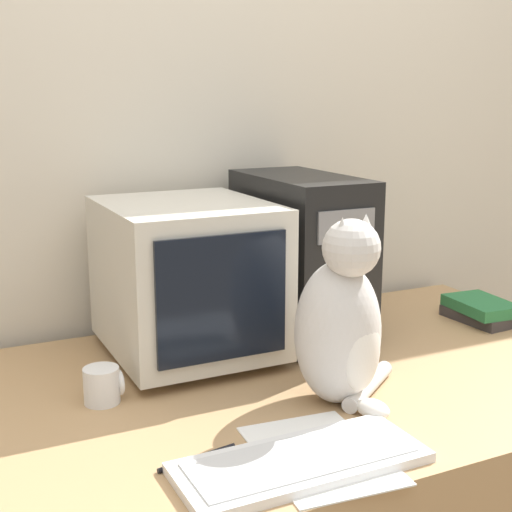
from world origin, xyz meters
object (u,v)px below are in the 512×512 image
Objects in this scene: book_stack at (480,310)px; mug at (103,385)px; keyboard at (301,462)px; pen at (197,458)px; crt_monitor at (187,278)px; cat at (342,325)px; computer_tower at (300,256)px.

book_stack is 2.59× the size of mug.
keyboard is 2.85× the size of pen.
mug is at bearing -144.83° from crt_monitor.
pen is at bearing -109.01° from crt_monitor.
crt_monitor is 1.11× the size of cat.
crt_monitor reaches higher than book_stack.
cat is 0.72m from book_stack.
computer_tower is (0.32, 0.02, 0.02)m from crt_monitor.
keyboard is 0.32m from cat.
computer_tower is 0.74m from pen.
keyboard is (-0.34, -0.61, -0.20)m from computer_tower.
book_stack is 1.35× the size of pen.
pen is 0.32m from mug.
pen is (-0.36, -0.10, -0.16)m from cat.
keyboard is at bearing -150.48° from book_stack.
crt_monitor is at bearing 101.80° from cat.
keyboard is at bearing -119.06° from computer_tower.
cat is 0.51m from mug.
keyboard is 0.18m from pen.
cat is at bearing -64.68° from crt_monitor.
computer_tower is 0.73m from keyboard.
book_stack is 1.07m from pen.
book_stack is at bearing 3.80° from mug.
keyboard reaches higher than pen.
mug reaches higher than book_stack.
crt_monitor reaches higher than keyboard.
computer_tower is at bearing 58.30° from cat.
computer_tower reaches higher than book_stack.
crt_monitor reaches higher than pen.
cat is (-0.14, -0.42, -0.04)m from computer_tower.
mug is at bearing 120.24° from keyboard.
crt_monitor is 5.45× the size of mug.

